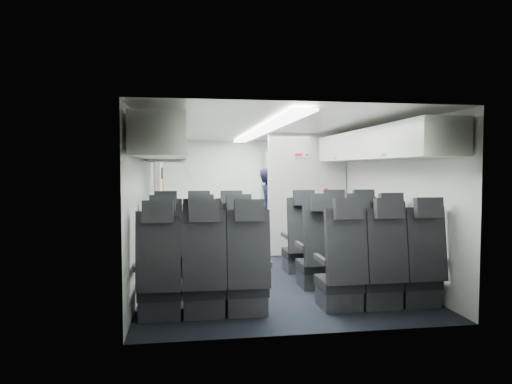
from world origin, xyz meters
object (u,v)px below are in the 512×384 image
object	(u,v)px
boarding_door	(159,200)
seat_row_front	(266,246)
seat_row_mid	(278,258)
seat_row_rear	(295,275)
carry_on_bag	(170,152)
galley_unit	(283,195)
flight_attendant	(269,209)

from	to	relation	value
boarding_door	seat_row_front	bearing A→B (deg)	-51.84
seat_row_mid	seat_row_rear	bearing A→B (deg)	-90.00
seat_row_front	boarding_door	distance (m)	2.71
boarding_door	seat_row_mid	bearing A→B (deg)	-61.23
carry_on_bag	seat_row_mid	bearing A→B (deg)	-37.65
seat_row_rear	galley_unit	xyz separation A→B (m)	(0.95, 5.05, 0.55)
flight_attendant	seat_row_front	bearing A→B (deg)	173.30
seat_row_rear	galley_unit	world-z (taller)	galley_unit
seat_row_mid	seat_row_rear	xyz separation A→B (m)	(0.00, -0.90, 0.00)
seat_row_front	seat_row_rear	size ratio (longest dim) A/B	1.00
seat_row_mid	carry_on_bag	size ratio (longest dim) A/B	7.78
seat_row_front	seat_row_rear	distance (m)	1.80
seat_row_front	galley_unit	size ratio (longest dim) A/B	1.75
seat_row_front	seat_row_mid	size ratio (longest dim) A/B	1.00
seat_row_mid	flight_attendant	size ratio (longest dim) A/B	2.16
flight_attendant	seat_row_mid	bearing A→B (deg)	177.03
flight_attendant	galley_unit	bearing A→B (deg)	-17.17
seat_row_rear	carry_on_bag	size ratio (longest dim) A/B	7.78
seat_row_rear	galley_unit	bearing A→B (deg)	79.35
carry_on_bag	flight_attendant	bearing A→B (deg)	43.33
seat_row_mid	boarding_door	distance (m)	3.45
seat_row_front	carry_on_bag	world-z (taller)	carry_on_bag
seat_row_front	boarding_door	world-z (taller)	boarding_door
carry_on_bag	seat_row_front	bearing A→B (deg)	-4.85
seat_row_front	flight_attendant	size ratio (longest dim) A/B	2.16
boarding_door	carry_on_bag	size ratio (longest dim) A/B	4.35
seat_row_rear	flight_attendant	xyz separation A→B (m)	(0.39, 3.69, 0.37)
seat_row_mid	carry_on_bag	bearing A→B (deg)	145.45
seat_row_front	seat_row_mid	world-z (taller)	same
seat_row_rear	galley_unit	size ratio (longest dim) A/B	1.75
seat_row_mid	seat_row_rear	world-z (taller)	same
galley_unit	carry_on_bag	distance (m)	4.05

